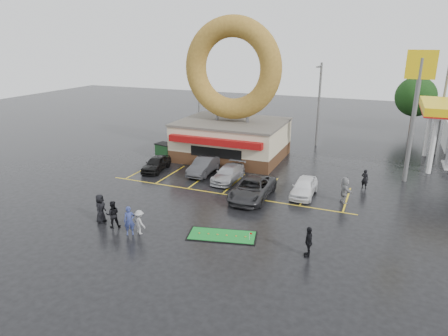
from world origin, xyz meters
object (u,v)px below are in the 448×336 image
at_px(person_cameraman, 309,242).
at_px(putting_green, 222,236).
at_px(streetlight_mid, 319,103).
at_px(dumpster, 165,151).
at_px(car_silver, 228,173).
at_px(streetlight_left, 198,97).
at_px(donut_shop, 232,113).
at_px(person_blue, 129,221).
at_px(car_grey, 252,189).
at_px(car_black, 156,164).
at_px(car_white, 304,187).
at_px(shell_sign, 417,92).
at_px(streetlight_right, 442,108).
at_px(car_dgrey, 204,166).

distance_m(person_cameraman, putting_green, 5.32).
height_order(streetlight_mid, dumpster, streetlight_mid).
bearing_deg(car_silver, dumpster, 155.24).
height_order(streetlight_left, car_silver, streetlight_left).
height_order(donut_shop, person_blue, donut_shop).
height_order(car_grey, person_cameraman, person_cameraman).
xyz_separation_m(car_black, person_cameraman, (15.60, -9.62, 0.21)).
relative_size(streetlight_mid, car_silver, 2.05).
xyz_separation_m(car_white, putting_green, (-3.20, -8.45, -0.65)).
relative_size(donut_shop, shell_sign, 1.27).
bearing_deg(car_grey, putting_green, -87.90).
bearing_deg(person_blue, streetlight_right, 20.67).
bearing_deg(shell_sign, car_white, -137.74).
distance_m(donut_shop, putting_green, 17.46).
bearing_deg(donut_shop, car_black, -125.41).
bearing_deg(donut_shop, car_white, -40.14).
xyz_separation_m(streetlight_mid, car_silver, (-4.71, -14.52, -4.15)).
relative_size(person_cameraman, putting_green, 0.39).
xyz_separation_m(streetlight_mid, car_dgrey, (-7.35, -13.65, -4.05)).
height_order(streetlight_mid, car_black, streetlight_mid).
xyz_separation_m(donut_shop, person_cameraman, (10.90, -16.23, -3.59)).
bearing_deg(streetlight_left, streetlight_right, 4.40).
distance_m(streetlight_left, putting_green, 26.56).
bearing_deg(dumpster, donut_shop, 35.90).
xyz_separation_m(donut_shop, car_black, (-4.70, -6.61, -3.80)).
bearing_deg(shell_sign, person_blue, -132.80).
bearing_deg(car_silver, car_dgrey, 162.89).
relative_size(streetlight_mid, person_cameraman, 5.16).
height_order(streetlight_left, streetlight_mid, same).
bearing_deg(shell_sign, car_dgrey, -163.87).
bearing_deg(person_cameraman, shell_sign, 144.86).
height_order(car_silver, person_blue, person_blue).
distance_m(streetlight_right, putting_green, 28.62).
bearing_deg(person_cameraman, car_black, -138.32).
xyz_separation_m(donut_shop, car_dgrey, (-0.35, -5.70, -3.74)).
bearing_deg(putting_green, streetlight_mid, 86.77).
bearing_deg(car_dgrey, person_blue, -86.23).
xyz_separation_m(car_grey, putting_green, (0.27, -6.45, -0.72)).
bearing_deg(car_white, shell_sign, 42.04).
bearing_deg(car_dgrey, car_grey, -32.93).
relative_size(car_silver, car_grey, 0.81).
relative_size(person_blue, putting_green, 0.41).
distance_m(streetlight_left, car_dgrey, 14.85).
bearing_deg(streetlight_mid, car_silver, -107.95).
distance_m(donut_shop, car_black, 8.96).
bearing_deg(putting_green, car_dgrey, 120.45).
relative_size(streetlight_left, streetlight_right, 1.00).
bearing_deg(person_blue, dumpster, 78.57).
bearing_deg(streetlight_left, streetlight_mid, 4.09).
height_order(donut_shop, streetlight_right, donut_shop).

